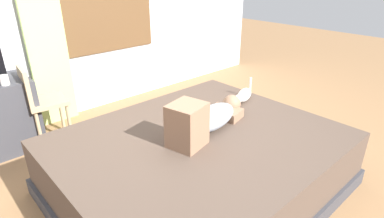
{
  "coord_description": "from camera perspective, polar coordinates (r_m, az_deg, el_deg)",
  "views": [
    {
      "loc": [
        -1.53,
        -1.54,
        1.77
      ],
      "look_at": [
        0.09,
        0.25,
        0.66
      ],
      "focal_mm": 29.23,
      "sensor_mm": 36.0,
      "label": 1
    }
  ],
  "objects": [
    {
      "name": "ground_plane",
      "position": [
        2.8,
        2.02,
        -14.57
      ],
      "size": [
        16.0,
        16.0,
        0.0
      ],
      "primitive_type": "plane",
      "color": "olive"
    },
    {
      "name": "cup",
      "position": [
        3.45,
        -31.04,
        4.54
      ],
      "size": [
        0.08,
        0.08,
        0.09
      ],
      "primitive_type": "cylinder",
      "color": "white",
      "rests_on": "desk"
    },
    {
      "name": "chair_by_desk",
      "position": [
        3.62,
        -26.16,
        1.64
      ],
      "size": [
        0.42,
        0.42,
        0.86
      ],
      "color": "tan",
      "rests_on": "ground"
    },
    {
      "name": "bed",
      "position": [
        2.67,
        1.33,
        -9.95
      ],
      "size": [
        2.24,
        1.87,
        0.51
      ],
      "color": "#38383D",
      "rests_on": "ground"
    },
    {
      "name": "person_lying",
      "position": [
        2.58,
        2.73,
        -1.69
      ],
      "size": [
        0.94,
        0.44,
        0.34
      ],
      "color": "#8C939E",
      "rests_on": "bed"
    },
    {
      "name": "curtain_left",
      "position": [
        3.95,
        -25.74,
        14.45
      ],
      "size": [
        0.44,
        0.06,
        2.46
      ],
      "primitive_type": "cube",
      "color": "#ADCC75",
      "rests_on": "ground"
    },
    {
      "name": "cat",
      "position": [
        3.2,
        9.35,
        2.46
      ],
      "size": [
        0.35,
        0.18,
        0.21
      ],
      "color": "silver",
      "rests_on": "bed"
    }
  ]
}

